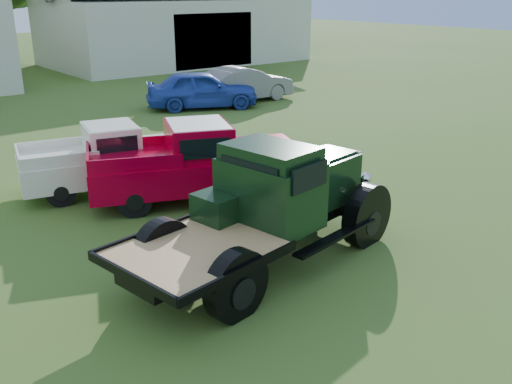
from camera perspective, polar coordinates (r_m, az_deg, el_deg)
ground at (r=10.39m, az=3.29°, el=-7.45°), size 120.00×120.00×0.00m
shed_right at (r=39.48m, az=-8.06°, el=16.50°), size 16.80×9.20×5.20m
vintage_flatbed at (r=10.07m, az=1.00°, el=-1.48°), size 5.83×3.04×2.20m
red_pickup at (r=13.42m, az=-6.14°, el=3.11°), size 5.42×3.76×1.85m
white_pickup at (r=14.45m, az=-14.48°, el=3.29°), size 4.63×2.67×1.60m
misc_car_blue at (r=24.02m, az=-5.42°, el=10.19°), size 4.89×3.60×1.55m
misc_car_grey at (r=25.40m, az=-1.25°, el=10.73°), size 4.59×1.78×1.49m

